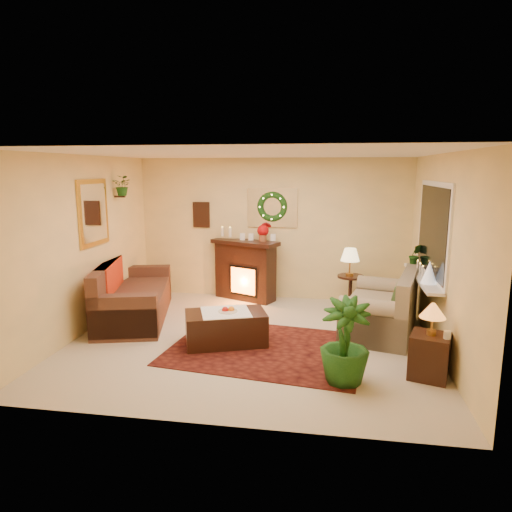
# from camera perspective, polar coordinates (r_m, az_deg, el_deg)

# --- Properties ---
(floor) EXTENTS (5.00, 5.00, 0.00)m
(floor) POSITION_cam_1_polar(r_m,az_deg,el_deg) (6.63, -0.49, -10.38)
(floor) COLOR beige
(floor) RESTS_ON ground
(ceiling) EXTENTS (5.00, 5.00, 0.00)m
(ceiling) POSITION_cam_1_polar(r_m,az_deg,el_deg) (6.19, -0.53, 12.69)
(ceiling) COLOR white
(ceiling) RESTS_ON ground
(wall_back) EXTENTS (5.00, 5.00, 0.00)m
(wall_back) POSITION_cam_1_polar(r_m,az_deg,el_deg) (8.48, 2.05, 3.37)
(wall_back) COLOR #EFD88C
(wall_back) RESTS_ON ground
(wall_front) EXTENTS (5.00, 5.00, 0.00)m
(wall_front) POSITION_cam_1_polar(r_m,az_deg,el_deg) (4.13, -5.78, -4.62)
(wall_front) COLOR #EFD88C
(wall_front) RESTS_ON ground
(wall_left) EXTENTS (4.50, 4.50, 0.00)m
(wall_left) POSITION_cam_1_polar(r_m,az_deg,el_deg) (7.13, -20.72, 1.26)
(wall_left) COLOR #EFD88C
(wall_left) RESTS_ON ground
(wall_right) EXTENTS (4.50, 4.50, 0.00)m
(wall_right) POSITION_cam_1_polar(r_m,az_deg,el_deg) (6.36, 22.28, 0.07)
(wall_right) COLOR #EFD88C
(wall_right) RESTS_ON ground
(area_rug) EXTENTS (2.75, 2.20, 0.01)m
(area_rug) POSITION_cam_1_polar(r_m,az_deg,el_deg) (6.30, 1.24, -11.49)
(area_rug) COLOR #58140B
(area_rug) RESTS_ON floor
(sofa) EXTENTS (1.48, 2.35, 0.94)m
(sofa) POSITION_cam_1_polar(r_m,az_deg,el_deg) (7.66, -14.93, -4.44)
(sofa) COLOR brown
(sofa) RESTS_ON floor
(red_throw) EXTENTS (0.74, 1.20, 0.02)m
(red_throw) POSITION_cam_1_polar(r_m,az_deg,el_deg) (7.82, -14.58, -3.93)
(red_throw) COLOR red
(red_throw) RESTS_ON sofa
(fireplace) EXTENTS (1.18, 0.78, 1.04)m
(fireplace) POSITION_cam_1_polar(r_m,az_deg,el_deg) (8.48, -1.35, -1.78)
(fireplace) COLOR black
(fireplace) RESTS_ON floor
(poinsettia) EXTENTS (0.21, 0.21, 0.21)m
(poinsettia) POSITION_cam_1_polar(r_m,az_deg,el_deg) (8.28, 0.88, 3.19)
(poinsettia) COLOR #AF090B
(poinsettia) RESTS_ON fireplace
(mantel_candle_a) EXTENTS (0.05, 0.05, 0.16)m
(mantel_candle_a) POSITION_cam_1_polar(r_m,az_deg,el_deg) (8.45, -4.23, 3.04)
(mantel_candle_a) COLOR #F5F3CA
(mantel_candle_a) RESTS_ON fireplace
(mantel_candle_b) EXTENTS (0.06, 0.06, 0.17)m
(mantel_candle_b) POSITION_cam_1_polar(r_m,az_deg,el_deg) (8.35, -3.25, 2.97)
(mantel_candle_b) COLOR #F7EFC8
(mantel_candle_b) RESTS_ON fireplace
(mantel_mirror) EXTENTS (0.92, 0.02, 0.72)m
(mantel_mirror) POSITION_cam_1_polar(r_m,az_deg,el_deg) (8.42, 2.05, 6.05)
(mantel_mirror) COLOR white
(mantel_mirror) RESTS_ON wall_back
(wreath) EXTENTS (0.55, 0.11, 0.55)m
(wreath) POSITION_cam_1_polar(r_m,az_deg,el_deg) (8.38, 2.02, 6.17)
(wreath) COLOR #194719
(wreath) RESTS_ON wall_back
(wall_art) EXTENTS (0.32, 0.03, 0.48)m
(wall_art) POSITION_cam_1_polar(r_m,az_deg,el_deg) (8.70, -6.84, 5.14)
(wall_art) COLOR #381E11
(wall_art) RESTS_ON wall_back
(gold_mirror) EXTENTS (0.03, 0.84, 1.00)m
(gold_mirror) POSITION_cam_1_polar(r_m,az_deg,el_deg) (7.33, -19.66, 5.12)
(gold_mirror) COLOR gold
(gold_mirror) RESTS_ON wall_left
(hanging_plant) EXTENTS (0.33, 0.28, 0.36)m
(hanging_plant) POSITION_cam_1_polar(r_m,az_deg,el_deg) (7.92, -16.26, 7.29)
(hanging_plant) COLOR #194719
(hanging_plant) RESTS_ON wall_left
(loveseat) EXTENTS (1.29, 1.78, 0.93)m
(loveseat) POSITION_cam_1_polar(r_m,az_deg,el_deg) (7.05, 15.29, -5.87)
(loveseat) COLOR gray
(loveseat) RESTS_ON floor
(window_frame) EXTENTS (0.03, 1.86, 1.36)m
(window_frame) POSITION_cam_1_polar(r_m,az_deg,el_deg) (6.85, 21.29, 2.98)
(window_frame) COLOR white
(window_frame) RESTS_ON wall_right
(window_glass) EXTENTS (0.02, 1.70, 1.22)m
(window_glass) POSITION_cam_1_polar(r_m,az_deg,el_deg) (6.85, 21.17, 2.98)
(window_glass) COLOR black
(window_glass) RESTS_ON wall_right
(window_sill) EXTENTS (0.22, 1.86, 0.04)m
(window_sill) POSITION_cam_1_polar(r_m,az_deg,el_deg) (6.95, 20.06, -2.55)
(window_sill) COLOR white
(window_sill) RESTS_ON wall_right
(mini_tree) EXTENTS (0.21, 0.21, 0.31)m
(mini_tree) POSITION_cam_1_polar(r_m,az_deg,el_deg) (6.51, 20.84, -1.93)
(mini_tree) COLOR white
(mini_tree) RESTS_ON window_sill
(sill_plant) EXTENTS (0.25, 0.20, 0.46)m
(sill_plant) POSITION_cam_1_polar(r_m,az_deg,el_deg) (7.60, 19.30, 0.25)
(sill_plant) COLOR #225D2A
(sill_plant) RESTS_ON window_sill
(side_table_round) EXTENTS (0.50, 0.50, 0.59)m
(side_table_round) POSITION_cam_1_polar(r_m,az_deg,el_deg) (8.11, 11.69, -4.22)
(side_table_round) COLOR black
(side_table_round) RESTS_ON floor
(lamp_cream) EXTENTS (0.32, 0.32, 0.49)m
(lamp_cream) POSITION_cam_1_polar(r_m,az_deg,el_deg) (7.95, 11.67, -0.42)
(lamp_cream) COLOR #E1C784
(lamp_cream) RESTS_ON side_table_round
(end_table_square) EXTENTS (0.54, 0.54, 0.52)m
(end_table_square) POSITION_cam_1_polar(r_m,az_deg,el_deg) (5.77, 20.86, -11.54)
(end_table_square) COLOR black
(end_table_square) RESTS_ON floor
(lamp_tiffany) EXTENTS (0.30, 0.30, 0.43)m
(lamp_tiffany) POSITION_cam_1_polar(r_m,az_deg,el_deg) (5.62, 21.19, -7.04)
(lamp_tiffany) COLOR orange
(lamp_tiffany) RESTS_ON end_table_square
(coffee_table) EXTENTS (1.23, 0.93, 0.46)m
(coffee_table) POSITION_cam_1_polar(r_m,az_deg,el_deg) (6.41, -3.78, -9.16)
(coffee_table) COLOR black
(coffee_table) RESTS_ON floor
(fruit_bowl) EXTENTS (0.27, 0.27, 0.06)m
(fruit_bowl) POSITION_cam_1_polar(r_m,az_deg,el_deg) (6.34, -3.52, -7.10)
(fruit_bowl) COLOR silver
(fruit_bowl) RESTS_ON coffee_table
(floor_palm) EXTENTS (1.66, 1.66, 2.96)m
(floor_palm) POSITION_cam_1_polar(r_m,az_deg,el_deg) (5.31, 11.02, -10.88)
(floor_palm) COLOR #1D4D18
(floor_palm) RESTS_ON floor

